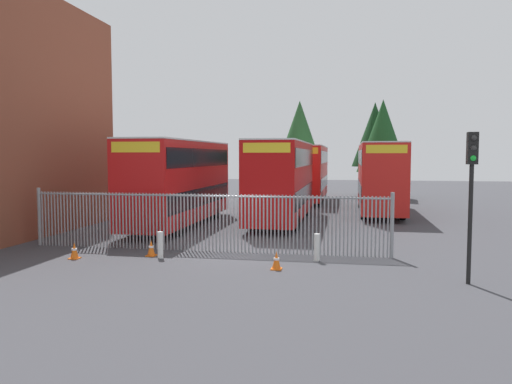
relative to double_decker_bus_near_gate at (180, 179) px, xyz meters
name	(u,v)px	position (x,y,z in m)	size (l,w,h in m)	color
ground_plane	(270,224)	(4.51, 1.49, -2.42)	(100.00, 100.00, 0.00)	#3D3D42
palisade_fence	(204,220)	(3.23, -6.51, -1.24)	(14.04, 0.14, 2.35)	gray
double_decker_bus_near_gate	(180,179)	(0.00, 0.00, 0.00)	(2.54, 10.81, 4.42)	red
double_decker_bus_behind_fence_left	(282,178)	(5.05, 2.51, 0.00)	(2.54, 10.81, 4.42)	#B70C0C
double_decker_bus_behind_fence_right	(380,175)	(10.58, 7.85, 0.00)	(2.54, 10.81, 4.42)	red
double_decker_bus_far_back	(309,171)	(5.49, 15.08, 0.00)	(2.54, 10.81, 4.42)	red
bollard_near_left	(160,245)	(2.08, -8.06, -1.95)	(0.20, 0.20, 0.95)	silver
bollard_center_front	(317,247)	(7.59, -7.51, -1.95)	(0.20, 0.20, 0.95)	silver
traffic_cone_by_gate	(74,251)	(-0.86, -8.74, -2.13)	(0.34, 0.34, 0.59)	orange
traffic_cone_mid_forecourt	(276,261)	(6.40, -9.05, -2.13)	(0.34, 0.34, 0.59)	orange
traffic_cone_near_kerb	(151,248)	(1.62, -7.77, -2.13)	(0.34, 0.34, 0.59)	orange
traffic_light_kerbside	(472,179)	(12.03, -9.84, 0.56)	(0.28, 0.33, 4.30)	black
tree_tall_back	(375,135)	(10.83, 20.44, 3.08)	(3.93, 3.93, 8.33)	#4C3823
tree_short_side	(300,134)	(4.43, 18.28, 3.07)	(4.00, 4.00, 8.36)	#4C3823
tree_mid_row	(383,136)	(11.43, 19.14, 2.91)	(4.31, 4.31, 8.43)	#4C3823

